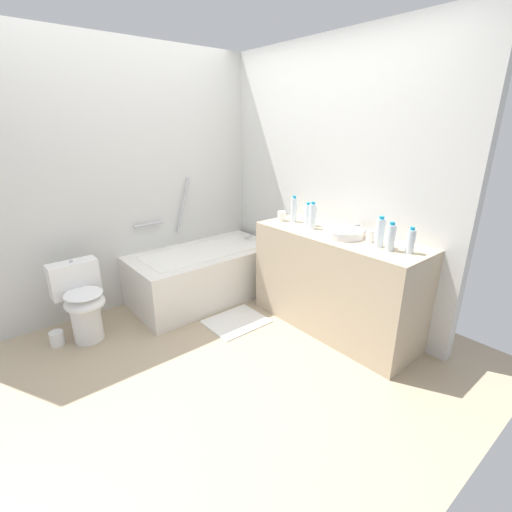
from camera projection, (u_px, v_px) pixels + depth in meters
ground_plane at (196, 350)px, 2.99m from camera, size 3.84×3.84×0.00m
wall_back_tiled at (122, 182)px, 3.45m from camera, size 3.24×0.10×2.48m
wall_right_mirror at (322, 182)px, 3.44m from camera, size 0.10×2.77×2.48m
bathtub at (205, 272)px, 3.83m from camera, size 1.51×0.78×1.22m
toilet at (82, 301)px, 3.05m from camera, size 0.39×0.47×0.68m
vanity_counter at (334, 283)px, 3.19m from camera, size 0.54×1.52×0.88m
sink_basin at (343, 233)px, 2.97m from camera, size 0.33×0.33×0.06m
sink_faucet at (358, 229)px, 3.09m from camera, size 0.10×0.15×0.07m
water_bottle_0 at (313, 216)px, 3.17m from camera, size 0.06×0.06×0.24m
water_bottle_1 at (391, 237)px, 2.62m from camera, size 0.07×0.07×0.22m
water_bottle_2 at (380, 233)px, 2.70m from camera, size 0.07×0.07×0.24m
water_bottle_3 at (308, 215)px, 3.29m from camera, size 0.07×0.07×0.21m
water_bottle_4 at (411, 241)px, 2.57m from camera, size 0.06×0.06×0.19m
water_bottle_5 at (294, 210)px, 3.40m from camera, size 0.06×0.06×0.25m
drinking_glass_0 at (370, 236)px, 2.83m from camera, size 0.06×0.06×0.09m
drinking_glass_1 at (282, 216)px, 3.46m from camera, size 0.08×0.08×0.09m
bath_mat at (236, 322)px, 3.41m from camera, size 0.54×0.44×0.01m
toilet_paper_roll at (57, 338)px, 3.04m from camera, size 0.11×0.11×0.12m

